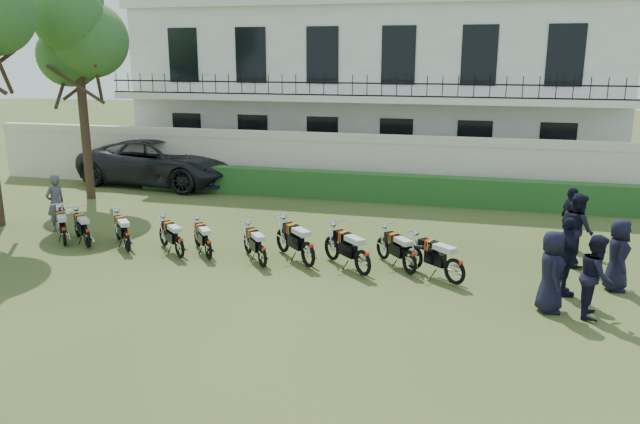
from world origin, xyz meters
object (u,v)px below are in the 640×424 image
object	(u,v)px
suv	(161,162)
officer_5	(570,219)
motorcycle_6	(308,248)
officer_0	(551,272)
tree_west_near	(77,32)
motorcycle_1	(87,233)
motorcycle_7	(363,257)
inspector	(56,203)
motorcycle_2	(127,236)
officer_1	(596,276)
motorcycle_3	(179,242)
officer_4	(577,229)
officer_3	(618,255)
officer_2	(566,257)
motorcycle_5	(262,251)
motorcycle_9	(455,265)
motorcycle_4	(208,244)
motorcycle_0	(64,231)

from	to	relation	value
suv	officer_5	world-z (taller)	suv
motorcycle_6	officer_0	size ratio (longest dim) A/B	0.88
tree_west_near	motorcycle_1	size ratio (longest dim) A/B	5.85
motorcycle_7	inspector	world-z (taller)	inspector
motorcycle_2	suv	xyz separation A→B (m)	(-3.52, 8.40, 0.47)
motorcycle_1	officer_1	distance (m)	12.66
officer_0	officer_1	bearing A→B (deg)	-96.68
motorcycle_3	officer_4	size ratio (longest dim) A/B	0.74
officer_3	officer_5	size ratio (longest dim) A/B	0.96
officer_2	motorcycle_7	bearing A→B (deg)	72.65
officer_2	motorcycle_6	bearing A→B (deg)	70.23
motorcycle_5	suv	distance (m)	11.41
motorcycle_5	motorcycle_6	distance (m)	1.13
motorcycle_9	officer_4	distance (m)	3.65
motorcycle_4	motorcycle_2	bearing A→B (deg)	140.78
motorcycle_9	motorcycle_5	bearing A→B (deg)	128.57
motorcycle_9	motorcycle_7	bearing A→B (deg)	127.54
tree_west_near	officer_1	distance (m)	18.20
inspector	officer_2	size ratio (longest dim) A/B	0.96
motorcycle_1	officer_0	bearing A→B (deg)	-53.51
motorcycle_4	motorcycle_7	world-z (taller)	motorcycle_7
motorcycle_0	officer_4	xyz separation A→B (m)	(13.36, 1.93, 0.48)
motorcycle_3	motorcycle_6	bearing A→B (deg)	-45.02
officer_1	inspector	bearing A→B (deg)	87.22
motorcycle_5	officer_1	xyz separation A→B (m)	(7.44, -1.06, 0.41)
motorcycle_2	inspector	distance (m)	3.53
tree_west_near	motorcycle_4	xyz separation A→B (m)	(7.13, -5.46, -5.46)
motorcycle_0	suv	world-z (taller)	suv
motorcycle_6	motorcycle_7	xyz separation A→B (m)	(1.42, -0.26, -0.01)
inspector	suv	bearing A→B (deg)	-160.36
tree_west_near	officer_5	distance (m)	17.08
motorcycle_1	officer_3	bearing A→B (deg)	-45.72
motorcycle_7	suv	size ratio (longest dim) A/B	0.23
suv	officer_0	xyz separation A→B (m)	(14.01, -9.67, -0.07)
motorcycle_7	officer_0	world-z (taller)	officer_0
motorcycle_2	motorcycle_9	size ratio (longest dim) A/B	0.88
motorcycle_0	motorcycle_4	xyz separation A→B (m)	(4.31, -0.06, -0.02)
motorcycle_2	officer_4	size ratio (longest dim) A/B	0.75
motorcycle_6	officer_1	world-z (taller)	officer_1
motorcycle_5	motorcycle_4	bearing A→B (deg)	132.93
motorcycle_6	suv	distance (m)	11.94
motorcycle_4	officer_5	size ratio (longest dim) A/B	0.80
motorcycle_0	officer_3	xyz separation A→B (m)	(14.02, 0.33, 0.37)
officer_1	motorcycle_7	bearing A→B (deg)	85.39
tree_west_near	motorcycle_3	distance (m)	10.05
motorcycle_3	officer_3	xyz separation A→B (m)	(10.46, 0.48, 0.37)
officer_4	officer_1	bearing A→B (deg)	160.44
officer_5	motorcycle_4	bearing A→B (deg)	95.67
suv	officer_2	distance (m)	16.81
suv	officer_3	bearing A→B (deg)	-110.85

